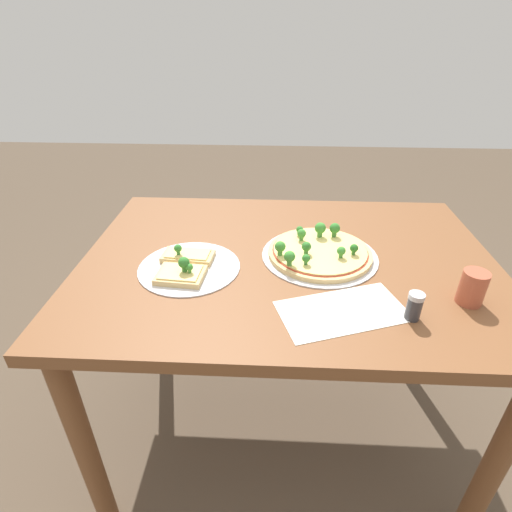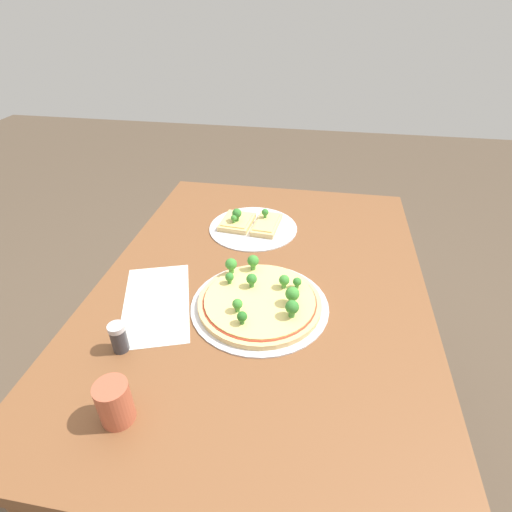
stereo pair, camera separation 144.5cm
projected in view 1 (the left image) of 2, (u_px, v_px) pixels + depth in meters
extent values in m
plane|color=brown|center=(280.00, 424.00, 1.58)|extent=(8.00, 8.00, 0.00)
cube|color=brown|center=(288.00, 262.00, 1.19)|extent=(1.21, 0.87, 0.04)
cylinder|color=brown|center=(85.00, 448.00, 1.09)|extent=(0.06, 0.06, 0.73)
cylinder|color=brown|center=(493.00, 467.00, 1.04)|extent=(0.06, 0.06, 0.73)
cylinder|color=brown|center=(157.00, 289.00, 1.73)|extent=(0.06, 0.06, 0.73)
cylinder|color=brown|center=(412.00, 297.00, 1.68)|extent=(0.06, 0.06, 0.73)
cylinder|color=silver|center=(320.00, 256.00, 1.18)|extent=(0.34, 0.34, 0.00)
cylinder|color=#DBB775|center=(320.00, 253.00, 1.18)|extent=(0.31, 0.31, 0.01)
cylinder|color=#B73823|center=(320.00, 251.00, 1.18)|extent=(0.28, 0.28, 0.00)
cylinder|color=#EACC75|center=(320.00, 250.00, 1.17)|extent=(0.27, 0.27, 0.00)
sphere|color=#3D8933|center=(280.00, 246.00, 1.13)|extent=(0.03, 0.03, 0.03)
cylinder|color=#488E3A|center=(280.00, 253.00, 1.14)|extent=(0.01, 0.01, 0.01)
sphere|color=#3D8933|center=(341.00, 251.00, 1.12)|extent=(0.02, 0.02, 0.02)
cylinder|color=#488E3A|center=(341.00, 256.00, 1.13)|extent=(0.01, 0.01, 0.01)
sphere|color=#337A2D|center=(306.00, 246.00, 1.14)|extent=(0.03, 0.03, 0.03)
cylinder|color=#3F8136|center=(306.00, 252.00, 1.15)|extent=(0.01, 0.01, 0.01)
sphere|color=#3D8933|center=(320.00, 228.00, 1.23)|extent=(0.03, 0.03, 0.03)
cylinder|color=#488E3A|center=(320.00, 234.00, 1.24)|extent=(0.02, 0.02, 0.02)
sphere|color=#286B23|center=(354.00, 248.00, 1.14)|extent=(0.02, 0.02, 0.02)
cylinder|color=#37742D|center=(353.00, 253.00, 1.15)|extent=(0.01, 0.01, 0.01)
sphere|color=#3D8933|center=(291.00, 257.00, 1.08)|extent=(0.03, 0.03, 0.03)
cylinder|color=#488E3A|center=(291.00, 263.00, 1.09)|extent=(0.01, 0.01, 0.01)
sphere|color=#337A2D|center=(335.00, 228.00, 1.23)|extent=(0.03, 0.03, 0.03)
cylinder|color=#3F8136|center=(334.00, 234.00, 1.24)|extent=(0.01, 0.01, 0.01)
sphere|color=#337A2D|center=(306.00, 258.00, 1.09)|extent=(0.02, 0.02, 0.02)
cylinder|color=#3F8136|center=(306.00, 263.00, 1.10)|extent=(0.01, 0.01, 0.01)
sphere|color=#337A2D|center=(300.00, 230.00, 1.24)|extent=(0.02, 0.02, 0.02)
cylinder|color=#3F8136|center=(299.00, 234.00, 1.25)|extent=(0.01, 0.01, 0.01)
sphere|color=#3D8933|center=(302.00, 233.00, 1.21)|extent=(0.03, 0.03, 0.03)
cylinder|color=#488E3A|center=(301.00, 238.00, 1.22)|extent=(0.01, 0.01, 0.01)
cylinder|color=silver|center=(189.00, 267.00, 1.13)|extent=(0.29, 0.29, 0.00)
cube|color=#DBB775|center=(181.00, 275.00, 1.08)|extent=(0.13, 0.11, 0.02)
cube|color=#EACC75|center=(180.00, 272.00, 1.07)|extent=(0.11, 0.09, 0.00)
sphere|color=#3D8933|center=(189.00, 267.00, 1.06)|extent=(0.02, 0.02, 0.02)
cylinder|color=#488E3A|center=(190.00, 271.00, 1.06)|extent=(0.01, 0.01, 0.01)
sphere|color=#337A2D|center=(184.00, 263.00, 1.06)|extent=(0.03, 0.03, 0.03)
cylinder|color=#3F8136|center=(185.00, 269.00, 1.07)|extent=(0.01, 0.01, 0.01)
cube|color=#DBB775|center=(188.00, 256.00, 1.16)|extent=(0.15, 0.09, 0.02)
cube|color=#EACC75|center=(188.00, 253.00, 1.16)|extent=(0.13, 0.07, 0.00)
sphere|color=#337A2D|center=(178.00, 248.00, 1.14)|extent=(0.02, 0.02, 0.02)
cylinder|color=#3F8136|center=(178.00, 253.00, 1.15)|extent=(0.01, 0.01, 0.01)
cylinder|color=#AD5138|center=(473.00, 288.00, 0.97)|extent=(0.06, 0.06, 0.09)
cylinder|color=#333338|center=(414.00, 308.00, 0.93)|extent=(0.04, 0.04, 0.06)
cylinder|color=#B2B2B7|center=(417.00, 296.00, 0.91)|extent=(0.04, 0.04, 0.01)
cube|color=silver|center=(343.00, 311.00, 0.96)|extent=(0.34, 0.25, 0.00)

